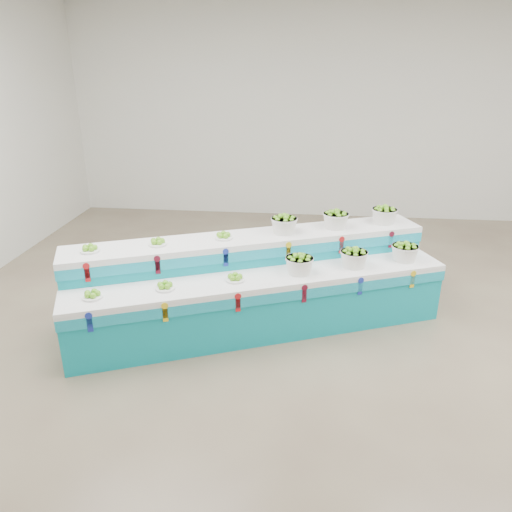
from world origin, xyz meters
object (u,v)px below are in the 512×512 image
object	(u,v)px
plate_upper_mid	(158,241)
basket_upper_right	(384,215)
basket_lower_left	(299,264)
display_stand	(256,284)

from	to	relation	value
plate_upper_mid	basket_upper_right	distance (m)	2.85
basket_lower_left	basket_upper_right	bearing A→B (deg)	44.24
basket_lower_left	plate_upper_mid	world-z (taller)	plate_upper_mid
display_stand	basket_upper_right	xyz separation A→B (m)	(1.54, 0.93, 0.62)
basket_lower_left	basket_upper_right	size ratio (longest dim) A/B	1.00
display_stand	plate_upper_mid	distance (m)	1.24
basket_lower_left	plate_upper_mid	bearing A→B (deg)	-177.25
display_stand	plate_upper_mid	world-z (taller)	plate_upper_mid
display_stand	basket_upper_right	world-z (taller)	basket_upper_right
plate_upper_mid	basket_upper_right	world-z (taller)	basket_upper_right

